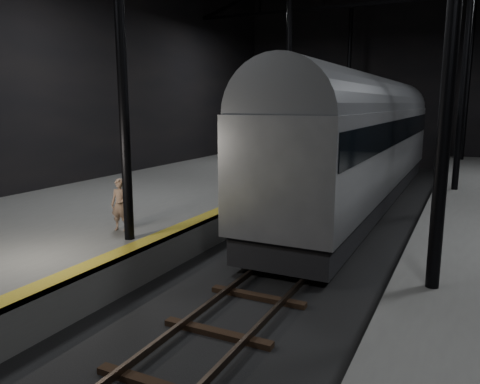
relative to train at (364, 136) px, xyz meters
The scene contains 6 objects.
ground 8.19m from the train, 90.00° to the right, with size 44.00×44.00×0.00m, color black.
platform_left 10.97m from the train, 134.82° to the right, with size 9.00×43.80×1.00m, color #555553.
tactile_strip 8.50m from the train, 113.30° to the right, with size 0.50×43.80×0.01m, color olive.
track 8.16m from the train, 90.00° to the right, with size 2.40×43.00×0.24m.
train is the anchor object (origin of this frame).
woman 11.95m from the train, 112.74° to the right, with size 0.55×0.36×1.50m, color tan.
Camera 1 is at (4.26, -13.60, 4.60)m, focal length 35.00 mm.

